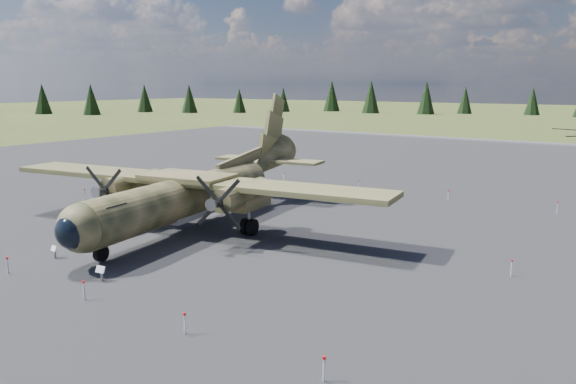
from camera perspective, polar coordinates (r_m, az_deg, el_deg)
The scene contains 7 objects.
ground at distance 36.46m, azimuth -4.46°, elevation -3.67°, with size 500.00×500.00×0.00m, color #4D5525.
apron at distance 44.48m, azimuth 3.62°, elevation -0.99°, with size 120.00×120.00×0.04m, color #56565B.
transport_plane at distance 36.90m, azimuth -9.24°, elevation 0.47°, with size 27.08×24.43×8.91m.
info_placard_left at distance 32.62m, azimuth -22.66°, elevation -5.43°, with size 0.45×0.21×0.69m.
info_placard_right at distance 28.09m, azimuth -18.49°, elevation -7.62°, with size 0.51×0.29×0.76m.
barrier_fence at distance 36.56m, azimuth -5.11°, elevation -2.82°, with size 33.12×29.62×0.85m.
treeline at distance 34.52m, azimuth 1.54°, elevation 3.61°, with size 318.16×322.34×10.98m.
Camera 1 is at (22.17, -27.46, 9.16)m, focal length 35.00 mm.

